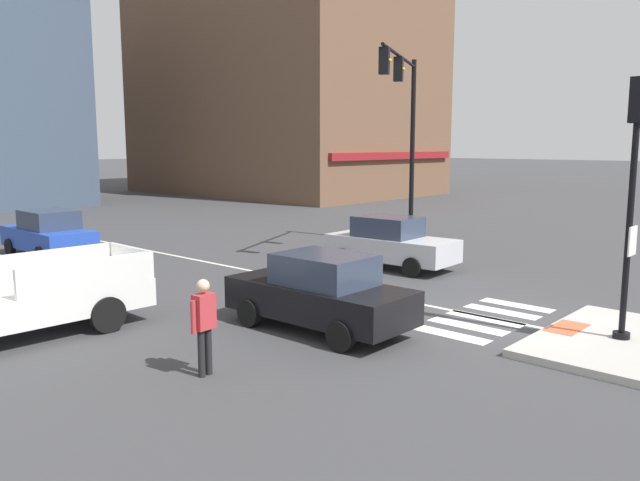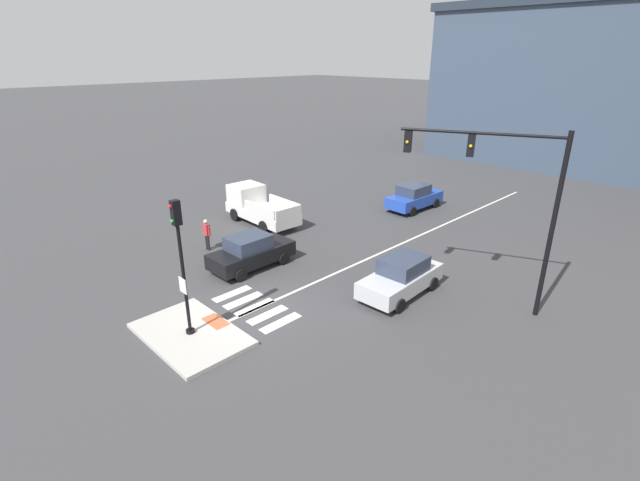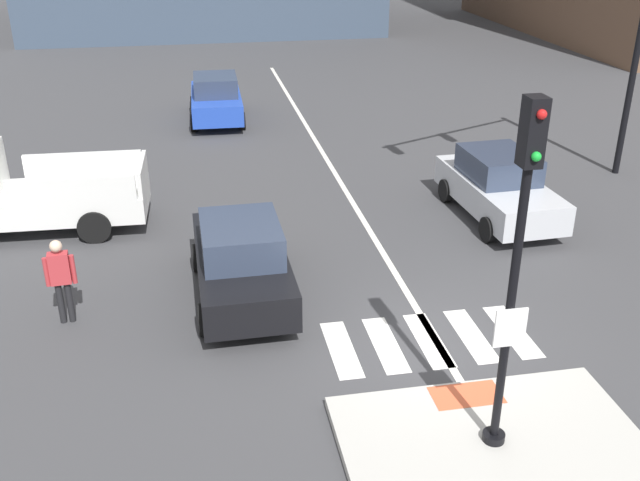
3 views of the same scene
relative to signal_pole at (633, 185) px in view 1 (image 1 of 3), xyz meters
name	(u,v)px [view 1 (image 1 of 3)]	position (x,y,z in m)	size (l,w,h in m)	color
ground_plane	(493,320)	(0.00, 2.71, -3.13)	(300.00, 300.00, 0.00)	#3D3D3F
traffic_island	(621,342)	(0.00, 0.01, -3.06)	(4.36, 2.80, 0.15)	#B2AFA8
tactile_pad_front	(567,328)	(0.00, 1.06, -2.98)	(1.10, 0.60, 0.01)	#DB5B38
signal_pole	(633,185)	(0.00, 0.00, 0.00)	(0.44, 0.38, 4.96)	black
crosswalk_stripe_a	(448,334)	(-1.60, 2.89, -3.13)	(0.44, 1.80, 0.01)	silver
crosswalk_stripe_b	(468,326)	(-0.80, 2.89, -3.13)	(0.44, 1.80, 0.01)	silver
crosswalk_stripe_c	(485,318)	(0.00, 2.89, -3.13)	(0.44, 1.80, 0.01)	silver
crosswalk_stripe_d	(502,312)	(0.80, 2.89, -3.13)	(0.44, 1.80, 0.01)	silver
crosswalk_stripe_e	(517,305)	(1.60, 2.89, -3.13)	(0.44, 1.80, 0.01)	silver
lane_centre_line	(214,263)	(0.12, 12.71, -3.13)	(0.14, 28.00, 0.01)	silver
traffic_light_mast	(405,115)	(6.52, 9.65, 1.80)	(5.34, 2.55, 7.08)	black
building_corner_right	(283,59)	(23.95, 33.50, 7.47)	(15.91, 22.63, 21.16)	brown
car_silver_eastbound_mid	(390,243)	(3.41, 7.97, -2.32)	(1.99, 4.17, 1.64)	silver
car_black_westbound_near	(321,292)	(-3.13, 5.07, -2.32)	(1.88, 4.12, 1.64)	black
car_blue_westbound_distant	(49,234)	(-2.91, 18.00, -2.32)	(1.92, 4.14, 1.64)	#2347B7
pedestrian_at_curb_left	(204,319)	(-6.43, 4.74, -2.15)	(0.55, 0.25, 1.67)	black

